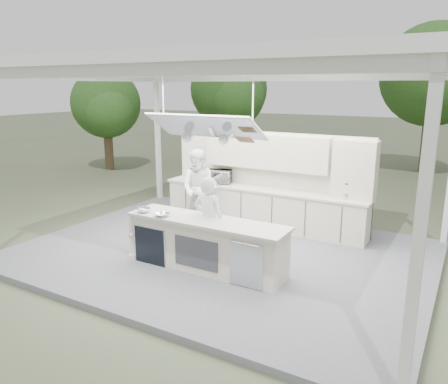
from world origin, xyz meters
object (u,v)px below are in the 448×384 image
Objects in this scene: demo_island at (205,244)px; head_chef at (209,221)px; sous_chef at (200,189)px; back_counter at (262,207)px.

demo_island is 1.82× the size of head_chef.
sous_chef is (-1.46, 2.04, 0.46)m from demo_island.
sous_chef is (-1.40, 1.83, 0.08)m from head_chef.
head_chef is (-0.05, 0.21, 0.38)m from demo_island.
head_chef reaches higher than demo_island.
back_counter is 2.98× the size of head_chef.
demo_island is 1.66× the size of sous_chef.
sous_chef is at bearing -148.89° from back_counter.
sous_chef is (-1.28, -0.77, 0.46)m from back_counter.
back_counter is at bearing 18.11° from sous_chef.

